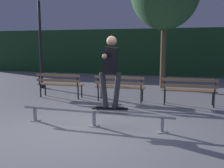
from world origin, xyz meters
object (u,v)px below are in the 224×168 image
park_bench_left_center (120,85)px  lamp_post_left (40,28)px  skateboard (110,109)px  park_bench_leftmost (60,82)px  park_bench_right_center (189,88)px  skateboarder (110,66)px  grind_rail (94,114)px

park_bench_left_center → lamp_post_left: 4.58m
skateboard → park_bench_leftmost: bearing=134.7°
park_bench_left_center → park_bench_right_center: same height
skateboarder → park_bench_right_center: size_ratio=0.97×
grind_rail → park_bench_left_center: (-0.06, 2.60, 0.27)m
grind_rail → lamp_post_left: size_ratio=0.91×
skateboard → lamp_post_left: 6.35m
skateboarder → park_bench_left_center: 2.76m
skateboarder → park_bench_left_center: bearing=99.7°
grind_rail → park_bench_left_center: park_bench_left_center is taller
park_bench_leftmost → skateboarder: bearing=-45.3°
skateboarder → park_bench_leftmost: size_ratio=0.97×
park_bench_leftmost → park_bench_left_center: same height
lamp_post_left → park_bench_left_center: bearing=-23.2°
park_bench_leftmost → park_bench_right_center: same height
skateboarder → lamp_post_left: size_ratio=0.40×
park_bench_leftmost → park_bench_left_center: bearing=0.0°
skateboarder → park_bench_leftmost: bearing=134.7°
skateboard → park_bench_right_center: bearing=57.0°
skateboarder → park_bench_right_center: skateboarder is taller
park_bench_leftmost → park_bench_left_center: 2.13m
skateboarder → park_bench_right_center: (1.68, 2.60, -0.83)m
skateboard → lamp_post_left: size_ratio=0.20×
skateboard → skateboarder: 0.94m
skateboarder → park_bench_leftmost: (-2.57, 2.60, -0.83)m
skateboarder → park_bench_left_center: skateboarder is taller
park_bench_right_center → park_bench_leftmost: bearing=180.0°
skateboarder → park_bench_leftmost: 3.75m
park_bench_left_center → lamp_post_left: (-3.81, 1.64, 1.94)m
skateboard → park_bench_leftmost: park_bench_leftmost is taller
grind_rail → park_bench_left_center: 2.61m
park_bench_left_center → lamp_post_left: lamp_post_left is taller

